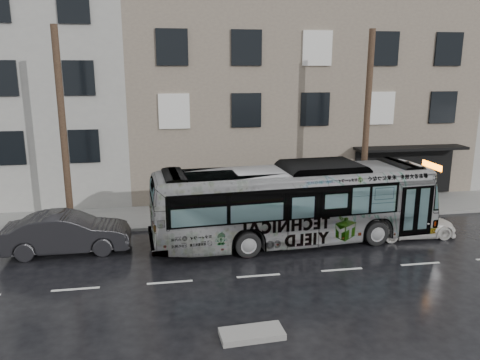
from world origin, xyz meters
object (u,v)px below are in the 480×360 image
object	(u,v)px
dark_sedan	(67,233)
utility_pole_rear	(63,133)
utility_pole_front	(366,126)
white_sedan	(409,223)
bus	(294,203)
sign_post	(383,191)

from	to	relation	value
dark_sedan	utility_pole_rear	bearing A→B (deg)	5.61
utility_pole_front	white_sedan	size ratio (longest dim) A/B	2.18
utility_pole_front	bus	size ratio (longest dim) A/B	0.73
dark_sedan	bus	bearing A→B (deg)	-93.17
bus	utility_pole_rear	bearing A→B (deg)	71.13
sign_post	dark_sedan	distance (m)	15.02
sign_post	utility_pole_rear	bearing A→B (deg)	180.00
sign_post	white_sedan	xyz separation A→B (m)	(-0.07, -2.84, -0.75)
dark_sedan	sign_post	bearing A→B (deg)	-82.42
utility_pole_rear	sign_post	size ratio (longest dim) A/B	3.75
white_sedan	bus	bearing A→B (deg)	88.77
utility_pole_front	utility_pole_rear	distance (m)	14.00
sign_post	utility_pole_front	bearing A→B (deg)	180.00
utility_pole_rear	utility_pole_front	bearing A→B (deg)	0.00
utility_pole_front	bus	distance (m)	5.79
bus	white_sedan	world-z (taller)	bus
bus	white_sedan	size ratio (longest dim) A/B	3.00
utility_pole_front	bus	xyz separation A→B (m)	(-4.27, -2.60, -2.93)
utility_pole_rear	dark_sedan	distance (m)	4.44
utility_pole_front	dark_sedan	distance (m)	14.44
sign_post	white_sedan	world-z (taller)	sign_post
white_sedan	utility_pole_rear	bearing A→B (deg)	80.73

